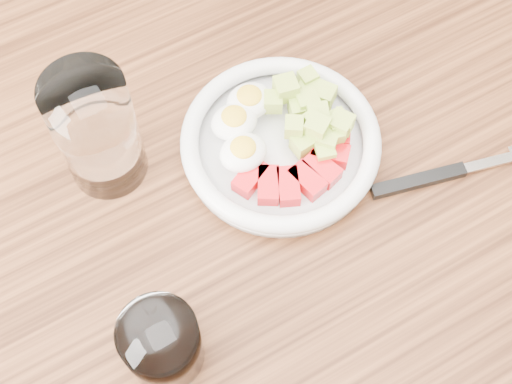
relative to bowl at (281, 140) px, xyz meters
The scene contains 6 objects.
ground 0.79m from the bowl, 130.23° to the right, with size 4.00×4.00×0.00m, color brown.
dining_table 0.14m from the bowl, 130.23° to the right, with size 1.50×0.90×0.77m.
bowl is the anchor object (origin of this frame).
fork 0.18m from the bowl, 40.25° to the right, with size 0.22×0.07×0.01m.
water_glass 0.20m from the bowl, 156.80° to the left, with size 0.08×0.08×0.15m, color white.
coffee_glass 0.26m from the bowl, 145.90° to the right, with size 0.07×0.07×0.09m.
Camera 1 is at (-0.17, -0.28, 1.47)m, focal length 50.00 mm.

